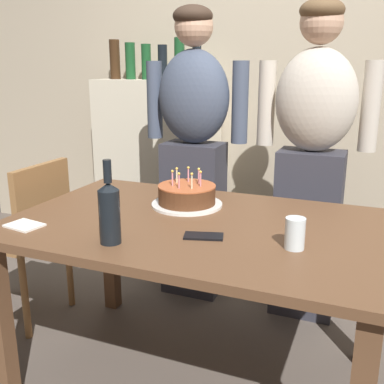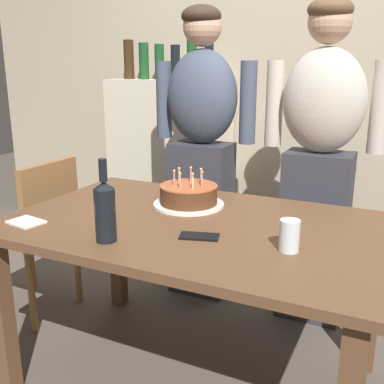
# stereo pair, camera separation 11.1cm
# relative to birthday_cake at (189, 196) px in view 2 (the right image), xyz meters

# --- Properties ---
(ground_plane) EXTENTS (10.00, 10.00, 0.00)m
(ground_plane) POSITION_rel_birthday_cake_xyz_m (0.12, -0.19, -0.79)
(ground_plane) COLOR #564C44
(back_wall) EXTENTS (5.20, 0.10, 2.60)m
(back_wall) POSITION_rel_birthday_cake_xyz_m (0.12, 1.36, 0.51)
(back_wall) COLOR tan
(back_wall) RESTS_ON ground_plane
(dining_table) EXTENTS (1.50, 0.96, 0.74)m
(dining_table) POSITION_rel_birthday_cake_xyz_m (0.12, -0.19, -0.14)
(dining_table) COLOR brown
(dining_table) RESTS_ON ground_plane
(birthday_cake) EXTENTS (0.32, 0.32, 0.17)m
(birthday_cake) POSITION_rel_birthday_cake_xyz_m (0.00, 0.00, 0.00)
(birthday_cake) COLOR white
(birthday_cake) RESTS_ON dining_table
(water_glass_near) EXTENTS (0.07, 0.07, 0.11)m
(water_glass_near) POSITION_rel_birthday_cake_xyz_m (0.54, -0.32, 0.01)
(water_glass_near) COLOR silver
(water_glass_near) RESTS_ON dining_table
(wine_bottle) EXTENTS (0.08, 0.08, 0.30)m
(wine_bottle) POSITION_rel_birthday_cake_xyz_m (-0.08, -0.51, 0.07)
(wine_bottle) COLOR black
(wine_bottle) RESTS_ON dining_table
(cell_phone) EXTENTS (0.16, 0.11, 0.01)m
(cell_phone) POSITION_rel_birthday_cake_xyz_m (0.21, -0.34, -0.04)
(cell_phone) COLOR black
(cell_phone) RESTS_ON dining_table
(napkin_stack) EXTENTS (0.15, 0.12, 0.01)m
(napkin_stack) POSITION_rel_birthday_cake_xyz_m (-0.48, -0.50, -0.04)
(napkin_stack) COLOR white
(napkin_stack) RESTS_ON dining_table
(person_man_bearded) EXTENTS (0.61, 0.27, 1.66)m
(person_man_bearded) POSITION_rel_birthday_cake_xyz_m (-0.21, 0.59, 0.09)
(person_man_bearded) COLOR #33333D
(person_man_bearded) RESTS_ON ground_plane
(person_woman_cardigan) EXTENTS (0.61, 0.27, 1.66)m
(person_woman_cardigan) POSITION_rel_birthday_cake_xyz_m (0.46, 0.59, 0.09)
(person_woman_cardigan) COLOR #33333D
(person_woman_cardigan) RESTS_ON ground_plane
(dining_chair) EXTENTS (0.42, 0.42, 0.87)m
(dining_chair) POSITION_rel_birthday_cake_xyz_m (-0.88, -0.04, -0.27)
(dining_chair) COLOR olive
(dining_chair) RESTS_ON ground_plane
(shelf_cabinet) EXTENTS (0.90, 0.30, 1.53)m
(shelf_cabinet) POSITION_rel_birthday_cake_xyz_m (-0.73, 1.14, -0.14)
(shelf_cabinet) COLOR beige
(shelf_cabinet) RESTS_ON ground_plane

